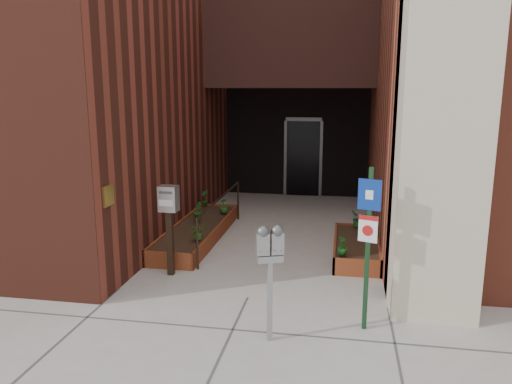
% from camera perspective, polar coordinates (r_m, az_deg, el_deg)
% --- Properties ---
extents(ground, '(80.00, 80.00, 0.00)m').
position_cam_1_polar(ground, '(7.46, -0.98, -11.99)').
color(ground, '#9E9991').
rests_on(ground, ground).
extents(architecture, '(20.00, 14.60, 10.00)m').
position_cam_1_polar(architecture, '(13.81, 3.94, 20.03)').
color(architecture, maroon).
rests_on(architecture, ground).
extents(planter_left, '(0.90, 3.60, 0.30)m').
position_cam_1_polar(planter_left, '(10.24, -6.66, -4.57)').
color(planter_left, brown).
rests_on(planter_left, ground).
extents(planter_right, '(0.80, 2.20, 0.30)m').
position_cam_1_polar(planter_right, '(9.36, 11.36, -6.32)').
color(planter_right, brown).
rests_on(planter_right, ground).
extents(handrail, '(0.04, 3.34, 0.90)m').
position_cam_1_polar(handrail, '(9.90, -4.05, -1.41)').
color(handrail, black).
rests_on(handrail, ground).
extents(parking_meter, '(0.34, 0.22, 1.45)m').
position_cam_1_polar(parking_meter, '(5.90, 1.60, -6.88)').
color(parking_meter, '#949597').
rests_on(parking_meter, ground).
extents(sign_post, '(0.27, 0.12, 2.09)m').
position_cam_1_polar(sign_post, '(6.27, 12.70, -4.50)').
color(sign_post, '#123219').
rests_on(sign_post, ground).
extents(payment_dropbox, '(0.30, 0.24, 1.49)m').
position_cam_1_polar(payment_dropbox, '(8.12, -9.91, -2.17)').
color(payment_dropbox, black).
rests_on(payment_dropbox, ground).
extents(shrub_left_a, '(0.40, 0.40, 0.32)m').
position_cam_1_polar(shrub_left_a, '(9.17, -6.63, -4.39)').
color(shrub_left_a, '#285A19').
rests_on(shrub_left_a, planter_left).
extents(shrub_left_b, '(0.24, 0.24, 0.39)m').
position_cam_1_polar(shrub_left_b, '(10.44, -6.71, -2.19)').
color(shrub_left_b, '#1E601B').
rests_on(shrub_left_b, planter_left).
extents(shrub_left_c, '(0.26, 0.26, 0.32)m').
position_cam_1_polar(shrub_left_c, '(11.01, -3.72, -1.56)').
color(shrub_left_c, '#27621C').
rests_on(shrub_left_c, planter_left).
extents(shrub_left_d, '(0.28, 0.28, 0.37)m').
position_cam_1_polar(shrub_left_d, '(11.72, -5.88, -0.66)').
color(shrub_left_d, '#1C5819').
rests_on(shrub_left_d, planter_left).
extents(shrub_right_a, '(0.23, 0.23, 0.31)m').
position_cam_1_polar(shrub_right_a, '(8.40, 9.86, -6.09)').
color(shrub_right_a, '#195A1A').
rests_on(shrub_right_a, planter_right).
extents(shrub_right_b, '(0.25, 0.25, 0.37)m').
position_cam_1_polar(shrub_right_b, '(9.90, 12.82, -3.23)').
color(shrub_right_b, '#215C1A').
rests_on(shrub_right_b, planter_right).
extents(shrub_right_c, '(0.29, 0.29, 0.32)m').
position_cam_1_polar(shrub_right_c, '(10.13, 11.56, -3.00)').
color(shrub_right_c, '#1C6323').
rests_on(shrub_right_c, planter_right).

